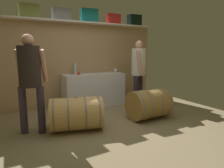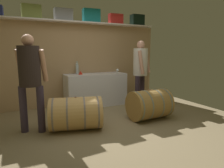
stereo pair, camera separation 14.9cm
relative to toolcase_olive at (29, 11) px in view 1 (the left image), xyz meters
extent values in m
cube|color=#897754|center=(1.08, -1.39, -2.32)|extent=(5.90, 7.30, 0.02)
cube|color=tan|center=(1.08, 0.15, -1.25)|extent=(4.70, 0.10, 2.12)
cube|color=silver|center=(1.08, 0.00, -0.17)|extent=(4.32, 0.40, 0.03)
cube|color=olive|center=(0.00, 0.00, 0.00)|extent=(0.43, 0.28, 0.31)
cube|color=gray|center=(0.73, 0.00, -0.01)|extent=(0.44, 0.21, 0.29)
cube|color=#14767F|center=(1.45, 0.00, 0.02)|extent=(0.45, 0.25, 0.34)
cube|color=red|center=(2.16, 0.00, -0.02)|extent=(0.39, 0.20, 0.27)
cube|color=black|center=(2.86, 0.00, 0.00)|extent=(0.38, 0.23, 0.31)
cube|color=white|center=(1.46, -0.21, -1.89)|extent=(1.59, 0.59, 0.84)
cylinder|color=#AEBDC0|center=(1.03, -0.02, -1.35)|extent=(0.07, 0.07, 0.24)
sphere|color=#AEBDC0|center=(1.03, -0.02, -1.22)|extent=(0.07, 0.07, 0.07)
cylinder|color=#AEBDC0|center=(1.03, -0.02, -1.18)|extent=(0.03, 0.03, 0.07)
cylinder|color=white|center=(2.01, -0.41, -1.46)|extent=(0.06, 0.06, 0.00)
cylinder|color=white|center=(2.01, -0.41, -1.43)|extent=(0.01, 0.01, 0.06)
sphere|color=white|center=(2.01, -0.41, -1.37)|extent=(0.07, 0.07, 0.07)
sphere|color=maroon|center=(2.01, -0.41, -1.39)|extent=(0.05, 0.05, 0.05)
cone|color=red|center=(1.07, -0.18, -1.42)|extent=(0.11, 0.11, 0.09)
cylinder|color=tan|center=(0.52, -1.62, -2.01)|extent=(1.05, 0.82, 0.59)
cylinder|color=slate|center=(0.14, -1.52, -2.01)|extent=(0.18, 0.59, 0.61)
cylinder|color=slate|center=(0.37, -1.59, -2.01)|extent=(0.18, 0.59, 0.61)
cylinder|color=slate|center=(0.66, -1.66, -2.01)|extent=(0.18, 0.59, 0.61)
cylinder|color=slate|center=(0.89, -1.73, -2.01)|extent=(0.18, 0.59, 0.61)
cylinder|color=brown|center=(0.52, -1.62, -1.70)|extent=(0.04, 0.04, 0.01)
cylinder|color=olive|center=(2.08, -1.73, -2.00)|extent=(0.85, 0.63, 0.61)
cylinder|color=slate|center=(1.73, -1.74, -2.00)|extent=(0.04, 0.63, 0.63)
cylinder|color=slate|center=(1.95, -1.73, -2.00)|extent=(0.04, 0.63, 0.63)
cylinder|color=slate|center=(2.22, -1.73, -2.00)|extent=(0.04, 0.63, 0.63)
cylinder|color=slate|center=(2.43, -1.72, -2.00)|extent=(0.04, 0.63, 0.63)
cylinder|color=#965343|center=(2.08, -1.73, -1.68)|extent=(0.04, 0.04, 0.01)
cylinder|color=#322633|center=(2.30, -0.93, -1.90)|extent=(0.12, 0.12, 0.82)
cylinder|color=#322633|center=(2.56, -0.76, -1.90)|extent=(0.12, 0.12, 0.82)
cylinder|color=silver|center=(2.43, -0.85, -1.15)|extent=(0.36, 0.36, 0.68)
sphere|color=tan|center=(2.43, -0.85, -0.72)|extent=(0.20, 0.20, 0.20)
cylinder|color=tan|center=(2.32, -1.04, -1.15)|extent=(0.17, 0.20, 0.58)
cylinder|color=tan|center=(2.66, -0.82, -1.15)|extent=(0.17, 0.20, 0.58)
cylinder|color=#352A3B|center=(-0.07, -1.47, -1.89)|extent=(0.13, 0.13, 0.83)
cylinder|color=#352A3B|center=(-0.34, -1.34, -1.89)|extent=(0.13, 0.13, 0.83)
cylinder|color=black|center=(-0.21, -1.40, -1.14)|extent=(0.36, 0.36, 0.69)
sphere|color=tan|center=(-0.21, -1.40, -0.70)|extent=(0.20, 0.20, 0.20)
cylinder|color=tan|center=(0.03, -1.40, -1.14)|extent=(0.19, 0.27, 0.58)
cylinder|color=tan|center=(-0.35, -1.22, -1.14)|extent=(0.17, 0.22, 0.58)
camera|label=1|loc=(-0.57, -5.01, -0.88)|focal=32.08mm
camera|label=2|loc=(-0.44, -5.07, -0.88)|focal=32.08mm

